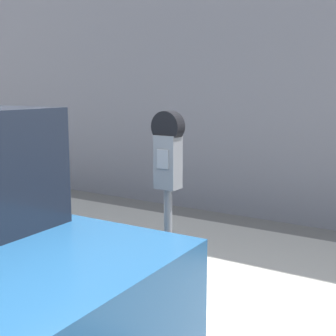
% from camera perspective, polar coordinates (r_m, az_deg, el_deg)
% --- Properties ---
extents(sidewalk, '(24.00, 2.80, 0.14)m').
position_cam_1_polar(sidewalk, '(4.56, 4.81, -12.78)').
color(sidewalk, '#BCB7AD').
rests_on(sidewalk, ground_plane).
extents(parking_meter, '(0.20, 0.13, 1.53)m').
position_cam_1_polar(parking_meter, '(3.03, -0.00, -1.17)').
color(parking_meter, slate).
rests_on(parking_meter, sidewalk).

